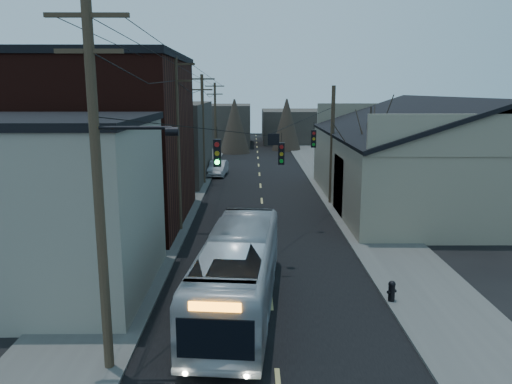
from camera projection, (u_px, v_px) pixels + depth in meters
road_surface at (261, 190)px, 41.38m from camera, size 9.00×110.00×0.02m
sidewalk_left at (183, 190)px, 41.32m from camera, size 4.00×110.00×0.12m
sidewalk_right at (339, 190)px, 41.43m from camera, size 4.00×110.00×0.12m
building_clapboard at (47, 209)px, 20.04m from camera, size 8.00×8.00×7.00m
building_brick at (101, 143)px, 30.50m from camera, size 10.00×12.00×10.00m
building_left_far at (158, 141)px, 46.48m from camera, size 9.00×14.00×7.00m
warehouse at (442, 167)px, 36.05m from camera, size 16.16×20.60×7.73m
building_far_left at (217, 125)px, 75.01m from camera, size 10.00×12.00×6.00m
building_far_right at (300, 126)px, 80.12m from camera, size 12.00×14.00×5.00m
bare_tree at (368, 165)px, 30.92m from camera, size 0.40×0.40×7.20m
utility_lines at (218, 137)px, 34.62m from camera, size 11.24×45.28×10.50m
bus at (238, 272)px, 18.75m from camera, size 3.47×10.87×2.98m
parked_car at (218, 168)px, 48.39m from camera, size 1.88×4.51×1.45m
fire_hydrant at (392, 290)px, 19.39m from camera, size 0.40×0.28×0.82m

